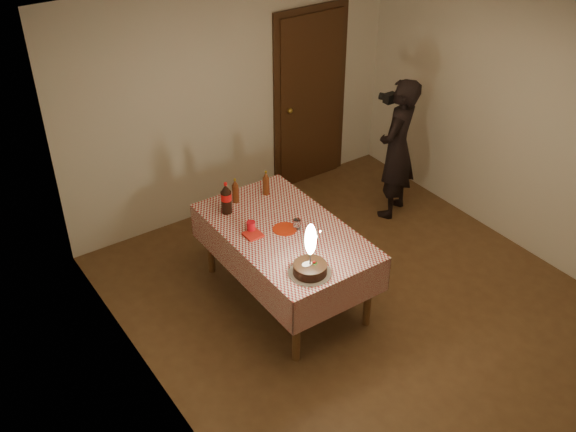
# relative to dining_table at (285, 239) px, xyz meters

# --- Properties ---
(ground) EXTENTS (4.00, 4.50, 0.01)m
(ground) POSITION_rel_dining_table_xyz_m (0.52, -0.51, -0.67)
(ground) COLOR brown
(ground) RESTS_ON ground
(room_shell) EXTENTS (4.04, 4.54, 2.62)m
(room_shell) POSITION_rel_dining_table_xyz_m (0.56, -0.44, 0.98)
(room_shell) COLOR beige
(room_shell) RESTS_ON ground
(dining_table) EXTENTS (1.02, 1.72, 0.77)m
(dining_table) POSITION_rel_dining_table_xyz_m (0.00, 0.00, 0.00)
(dining_table) COLOR brown
(dining_table) RESTS_ON ground
(birthday_cake) EXTENTS (0.35, 0.35, 0.49)m
(birthday_cake) POSITION_rel_dining_table_xyz_m (-0.18, -0.63, 0.22)
(birthday_cake) COLOR white
(birthday_cake) RESTS_ON dining_table
(red_plate) EXTENTS (0.22, 0.22, 0.01)m
(red_plate) POSITION_rel_dining_table_xyz_m (0.00, 0.01, 0.11)
(red_plate) COLOR #B1240C
(red_plate) RESTS_ON dining_table
(red_cup) EXTENTS (0.08, 0.08, 0.10)m
(red_cup) POSITION_rel_dining_table_xyz_m (-0.26, 0.15, 0.15)
(red_cup) COLOR red
(red_cup) RESTS_ON dining_table
(clear_cup) EXTENTS (0.07, 0.07, 0.09)m
(clear_cup) POSITION_rel_dining_table_xyz_m (0.10, -0.04, 0.15)
(clear_cup) COLOR silver
(clear_cup) RESTS_ON dining_table
(napkin_stack) EXTENTS (0.15, 0.15, 0.02)m
(napkin_stack) POSITION_rel_dining_table_xyz_m (-0.28, 0.08, 0.11)
(napkin_stack) COLOR red
(napkin_stack) RESTS_ON dining_table
(cola_bottle) EXTENTS (0.10, 0.10, 0.32)m
(cola_bottle) POSITION_rel_dining_table_xyz_m (-0.28, 0.55, 0.26)
(cola_bottle) COLOR black
(cola_bottle) RESTS_ON dining_table
(amber_bottle_left) EXTENTS (0.06, 0.06, 0.25)m
(amber_bottle_left) POSITION_rel_dining_table_xyz_m (-0.12, 0.66, 0.22)
(amber_bottle_left) COLOR #53230E
(amber_bottle_left) RESTS_ON dining_table
(amber_bottle_right) EXTENTS (0.06, 0.06, 0.25)m
(amber_bottle_right) POSITION_rel_dining_table_xyz_m (0.20, 0.61, 0.22)
(amber_bottle_right) COLOR #53230E
(amber_bottle_right) RESTS_ON dining_table
(photographer) EXTENTS (0.69, 0.60, 1.60)m
(photographer) POSITION_rel_dining_table_xyz_m (1.84, 0.55, 0.13)
(photographer) COLOR black
(photographer) RESTS_ON ground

